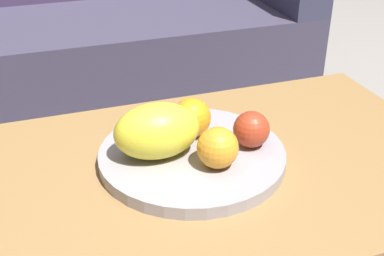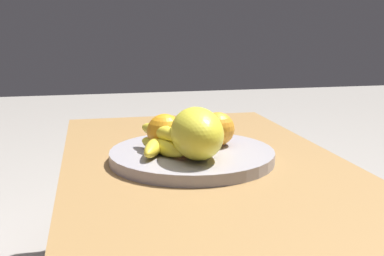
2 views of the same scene
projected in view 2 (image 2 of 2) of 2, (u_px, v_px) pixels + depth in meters
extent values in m
cube|color=olive|center=(208.00, 173.00, 1.03)|extent=(1.14, 0.63, 0.04)
cylinder|color=olive|center=(246.00, 178.00, 1.64)|extent=(0.05, 0.05, 0.37)
cylinder|color=olive|center=(86.00, 189.00, 1.53)|extent=(0.05, 0.05, 0.37)
cylinder|color=#99949A|center=(192.00, 155.00, 1.05)|extent=(0.37, 0.37, 0.03)
ellipsoid|color=yellow|center=(197.00, 133.00, 0.97)|extent=(0.17, 0.11, 0.11)
sphere|color=orange|center=(165.00, 132.00, 1.05)|extent=(0.08, 0.08, 0.08)
sphere|color=orange|center=(218.00, 129.00, 1.08)|extent=(0.08, 0.08, 0.08)
sphere|color=#A8371F|center=(190.00, 123.00, 1.16)|extent=(0.07, 0.07, 0.07)
ellipsoid|color=yellow|center=(155.00, 146.00, 1.01)|extent=(0.15, 0.09, 0.03)
ellipsoid|color=yellow|center=(162.00, 147.00, 1.01)|extent=(0.15, 0.10, 0.03)
ellipsoid|color=yellow|center=(162.00, 132.00, 1.02)|extent=(0.15, 0.10, 0.03)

